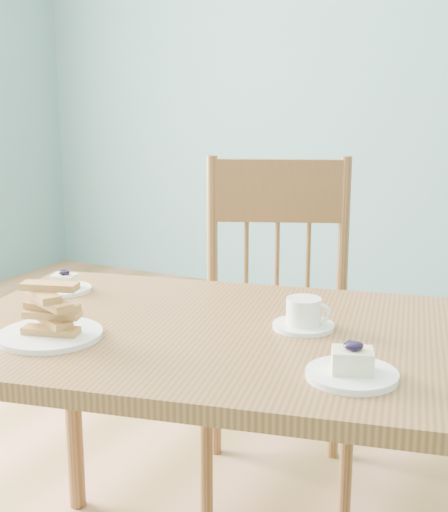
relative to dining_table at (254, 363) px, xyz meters
The scene contains 7 objects.
room 0.79m from the dining_table, 152.67° to the left, with size 5.01×5.01×2.71m.
dining_table is the anchor object (origin of this frame).
dining_chair 0.66m from the dining_table, 109.26° to the left, with size 0.61×0.60×1.02m.
cheesecake_plate_near 0.32m from the dining_table, 28.77° to the right, with size 0.17×0.17×0.07m.
cheesecake_plate_far 0.58m from the dining_table, behind, with size 0.14×0.14×0.06m.
coffee_cup 0.15m from the dining_table, 41.16° to the left, with size 0.14×0.14×0.07m.
biscotti_plate 0.45m from the dining_table, 147.25° to the right, with size 0.22×0.22×0.12m.
Camera 1 is at (0.94, -1.48, 1.22)m, focal length 50.00 mm.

